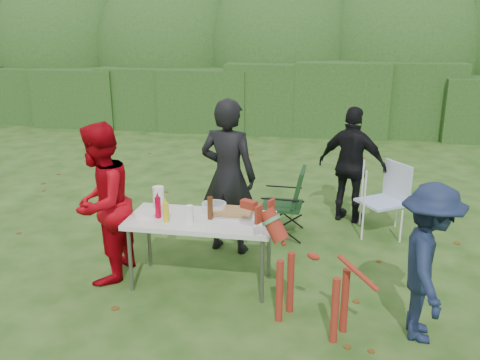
% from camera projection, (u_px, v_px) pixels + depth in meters
% --- Properties ---
extents(ground, '(80.00, 80.00, 0.00)m').
position_uv_depth(ground, '(187.00, 278.00, 5.54)').
color(ground, '#1E4211').
extents(hedge_row, '(22.00, 1.40, 1.70)m').
position_uv_depth(hedge_row, '(273.00, 97.00, 12.80)').
color(hedge_row, '#23471C').
rests_on(hedge_row, ground).
extents(shrub_backdrop, '(20.00, 2.60, 3.20)m').
position_uv_depth(shrub_backdrop, '(280.00, 62.00, 14.08)').
color(shrub_backdrop, '#3D6628').
rests_on(shrub_backdrop, ground).
extents(folding_table, '(1.50, 0.70, 0.74)m').
position_uv_depth(folding_table, '(201.00, 223.00, 5.23)').
color(folding_table, silver).
rests_on(folding_table, ground).
extents(person_cook, '(0.75, 0.56, 1.86)m').
position_uv_depth(person_cook, '(228.00, 177.00, 5.97)').
color(person_cook, black).
rests_on(person_cook, ground).
extents(person_red_jacket, '(0.66, 0.84, 1.71)m').
position_uv_depth(person_red_jacket, '(101.00, 204.00, 5.30)').
color(person_red_jacket, '#A4030E').
rests_on(person_red_jacket, ground).
extents(person_black_puffy, '(1.02, 0.69, 1.60)m').
position_uv_depth(person_black_puffy, '(352.00, 165.00, 6.91)').
color(person_black_puffy, black).
rests_on(person_black_puffy, ground).
extents(child, '(0.57, 0.94, 1.41)m').
position_uv_depth(child, '(428.00, 263.00, 4.32)').
color(child, '#16203D').
rests_on(child, ground).
extents(dog, '(1.20, 0.90, 1.06)m').
position_uv_depth(dog, '(313.00, 274.00, 4.51)').
color(dog, maroon).
rests_on(dog, ground).
extents(camping_chair, '(0.59, 0.59, 0.92)m').
position_uv_depth(camping_chair, '(282.00, 201.00, 6.54)').
color(camping_chair, '#153618').
rests_on(camping_chair, ground).
extents(lawn_chair, '(0.78, 0.78, 0.94)m').
position_uv_depth(lawn_chair, '(382.00, 199.00, 6.58)').
color(lawn_chair, '#5E92E6').
rests_on(lawn_chair, ground).
extents(food_tray, '(0.45, 0.30, 0.02)m').
position_uv_depth(food_tray, '(233.00, 213.00, 5.32)').
color(food_tray, '#B7B7BA').
rests_on(food_tray, folding_table).
extents(focaccia_bread, '(0.40, 0.26, 0.04)m').
position_uv_depth(focaccia_bread, '(233.00, 211.00, 5.31)').
color(focaccia_bread, '#A07741').
rests_on(focaccia_bread, food_tray).
extents(mustard_bottle, '(0.06, 0.06, 0.20)m').
position_uv_depth(mustard_bottle, '(166.00, 212.00, 5.10)').
color(mustard_bottle, gold).
rests_on(mustard_bottle, folding_table).
extents(ketchup_bottle, '(0.06, 0.06, 0.22)m').
position_uv_depth(ketchup_bottle, '(158.00, 208.00, 5.20)').
color(ketchup_bottle, '#B00022').
rests_on(ketchup_bottle, folding_table).
extents(beer_bottle, '(0.06, 0.06, 0.24)m').
position_uv_depth(beer_bottle, '(210.00, 208.00, 5.16)').
color(beer_bottle, '#47230F').
rests_on(beer_bottle, folding_table).
extents(paper_towel_roll, '(0.12, 0.12, 0.26)m').
position_uv_depth(paper_towel_roll, '(159.00, 198.00, 5.41)').
color(paper_towel_roll, white).
rests_on(paper_towel_roll, folding_table).
extents(cup_stack, '(0.08, 0.08, 0.18)m').
position_uv_depth(cup_stack, '(189.00, 214.00, 5.08)').
color(cup_stack, white).
rests_on(cup_stack, folding_table).
extents(pasta_bowl, '(0.26, 0.26, 0.10)m').
position_uv_depth(pasta_bowl, '(214.00, 208.00, 5.37)').
color(pasta_bowl, silver).
rests_on(pasta_bowl, folding_table).
extents(plate_stack, '(0.24, 0.24, 0.05)m').
position_uv_depth(plate_stack, '(146.00, 214.00, 5.27)').
color(plate_stack, white).
rests_on(plate_stack, folding_table).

